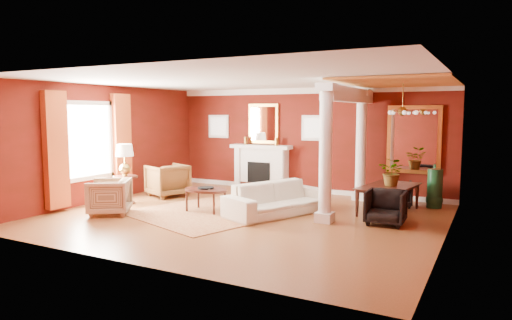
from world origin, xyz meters
The scene contains 27 objects.
ground centered at (0.00, 0.00, 0.00)m, with size 8.00×8.00×0.00m, color brown.
room_shell centered at (0.00, 0.00, 2.02)m, with size 8.04×7.04×2.92m.
fireplace centered at (-1.30, 3.32, 0.65)m, with size 1.85×0.42×1.29m.
overmantel_mirror centered at (-1.30, 3.45, 1.90)m, with size 0.95×0.07×1.15m.
flank_window_left centered at (-2.85, 3.46, 1.80)m, with size 0.70×0.07×0.70m.
flank_window_right centered at (0.25, 3.46, 1.80)m, with size 0.70×0.07×0.70m.
left_window centered at (-3.89, -0.60, 1.42)m, with size 0.21×2.55×2.60m.
column_front centered at (1.70, 0.30, 1.43)m, with size 0.36×0.36×2.80m.
column_back centered at (1.70, 3.00, 1.43)m, with size 0.36×0.36×2.80m.
header_beam centered at (1.70, 1.90, 2.62)m, with size 0.30×3.20×0.32m, color white.
amber_ceiling centered at (2.85, 1.75, 2.87)m, with size 2.30×3.40×0.04m, color gold.
dining_mirror centered at (2.90, 3.45, 1.55)m, with size 1.30×0.07×1.70m.
chandelier centered at (2.90, 1.80, 2.25)m, with size 0.60×0.62×0.75m.
crown_trim centered at (0.00, 3.46, 2.82)m, with size 8.00×0.08×0.16m, color white.
base_trim centered at (0.00, 3.46, 0.06)m, with size 8.00×0.08×0.12m, color white.
rug centered at (-0.73, 0.33, 0.01)m, with size 2.89×3.86×0.02m, color maroon.
sofa centered at (0.56, 0.48, 0.47)m, with size 2.39×0.70×0.93m, color #F4E9CD.
armchair_leopard centered at (-2.96, 1.10, 0.47)m, with size 0.92×0.86×0.95m, color black.
armchair_stripe centered at (-2.70, -1.22, 0.43)m, with size 0.84×0.78×0.86m, color tan.
coffee_table centered at (-0.99, -0.01, 0.48)m, with size 1.03×1.03×0.52m.
coffee_book centered at (-1.00, -0.03, 0.63)m, with size 0.16×0.02×0.22m, color black.
side_table centered at (-3.23, -0.18, 0.98)m, with size 0.59×0.59×1.46m.
dining_table centered at (2.69, 1.80, 0.48)m, with size 1.73×0.61×0.96m, color black.
dining_chair_near centered at (2.84, 0.67, 0.38)m, with size 0.74×0.69×0.76m, color black.
dining_chair_far centered at (2.70, 2.66, 0.34)m, with size 0.65×0.61×0.67m, color black.
green_urn centered at (3.50, 2.86, 0.36)m, with size 0.39×0.39×0.92m.
potted_plant centered at (2.73, 1.79, 1.21)m, with size 0.56×0.62×0.49m, color #26591E.
Camera 1 is at (4.71, -8.41, 2.22)m, focal length 32.00 mm.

